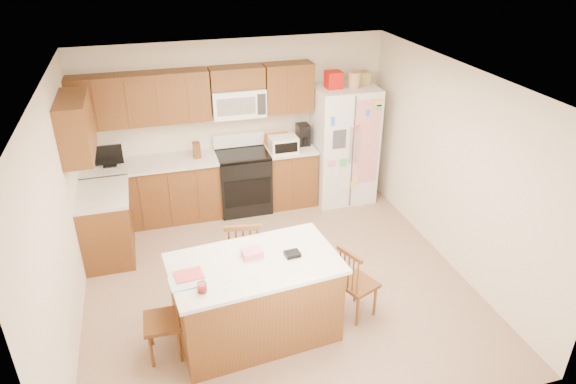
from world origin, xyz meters
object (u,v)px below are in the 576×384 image
object	(u,v)px
island	(256,298)
windsor_chair_right	(356,284)
windsor_chair_left	(165,320)
windsor_chair_back	(244,259)
refrigerator	(343,143)
stove	(243,180)

from	to	relation	value
island	windsor_chair_right	world-z (taller)	island
windsor_chair_right	windsor_chair_left	bearing A→B (deg)	-179.24
windsor_chair_right	windsor_chair_back	bearing A→B (deg)	146.78
windsor_chair_left	windsor_chair_back	size ratio (longest dim) A/B	0.88
refrigerator	windsor_chair_back	distance (m)	2.83
refrigerator	windsor_chair_right	bearing A→B (deg)	-108.20
windsor_chair_left	windsor_chair_right	distance (m)	2.05
island	windsor_chair_right	bearing A→B (deg)	-0.18
stove	windsor_chair_back	size ratio (longest dim) A/B	1.12
stove	windsor_chair_left	bearing A→B (deg)	-116.07
stove	island	size ratio (longest dim) A/B	0.64
windsor_chair_left	windsor_chair_right	xyz separation A→B (m)	(2.05, 0.03, -0.01)
island	windsor_chair_left	world-z (taller)	island
stove	windsor_chair_left	distance (m)	3.09
island	refrigerator	bearing A→B (deg)	53.27
island	windsor_chair_left	distance (m)	0.93
windsor_chair_right	island	bearing A→B (deg)	179.82
island	windsor_chair_back	size ratio (longest dim) A/B	1.75
windsor_chair_left	windsor_chair_back	distance (m)	1.21
refrigerator	windsor_chair_left	distance (m)	4.03
refrigerator	windsor_chair_right	distance (m)	2.88
windsor_chair_back	windsor_chair_right	xyz separation A→B (m)	(1.09, -0.72, -0.06)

